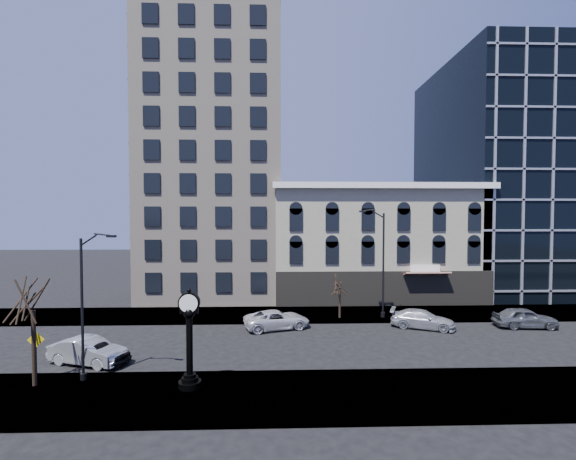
{
  "coord_description": "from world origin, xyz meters",
  "views": [
    {
      "loc": [
        1.04,
        -27.16,
        9.09
      ],
      "look_at": [
        2.0,
        4.0,
        8.0
      ],
      "focal_mm": 24.0,
      "sensor_mm": 36.0,
      "label": 1
    }
  ],
  "objects_px": {
    "street_lamp_near": "(91,267)",
    "warning_sign": "(36,347)",
    "car_near_a": "(96,353)",
    "car_near_b": "(88,351)",
    "street_clock": "(189,343)"
  },
  "relations": [
    {
      "from": "street_lamp_near",
      "to": "warning_sign",
      "type": "xyz_separation_m",
      "value": [
        -3.11,
        0.15,
        -4.37
      ]
    },
    {
      "from": "warning_sign",
      "to": "car_near_a",
      "type": "bearing_deg",
      "value": 46.09
    },
    {
      "from": "street_clock",
      "to": "warning_sign",
      "type": "height_order",
      "value": "street_clock"
    },
    {
      "from": "warning_sign",
      "to": "car_near_b",
      "type": "bearing_deg",
      "value": 54.77
    },
    {
      "from": "street_lamp_near",
      "to": "car_near_a",
      "type": "height_order",
      "value": "street_lamp_near"
    },
    {
      "from": "street_lamp_near",
      "to": "car_near_a",
      "type": "distance_m",
      "value": 6.34
    },
    {
      "from": "street_clock",
      "to": "car_near_a",
      "type": "distance_m",
      "value": 7.69
    },
    {
      "from": "street_lamp_near",
      "to": "car_near_b",
      "type": "height_order",
      "value": "street_lamp_near"
    },
    {
      "from": "street_clock",
      "to": "warning_sign",
      "type": "xyz_separation_m",
      "value": [
        -8.57,
        1.09,
        -0.51
      ]
    },
    {
      "from": "street_clock",
      "to": "street_lamp_near",
      "type": "relative_size",
      "value": 0.63
    },
    {
      "from": "street_clock",
      "to": "car_near_b",
      "type": "bearing_deg",
      "value": 148.25
    },
    {
      "from": "car_near_a",
      "to": "car_near_b",
      "type": "relative_size",
      "value": 0.88
    },
    {
      "from": "car_near_a",
      "to": "car_near_b",
      "type": "bearing_deg",
      "value": 98.14
    },
    {
      "from": "street_lamp_near",
      "to": "warning_sign",
      "type": "height_order",
      "value": "street_lamp_near"
    },
    {
      "from": "street_clock",
      "to": "car_near_b",
      "type": "height_order",
      "value": "street_clock"
    }
  ]
}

